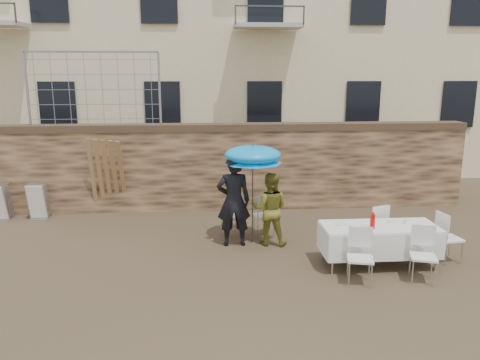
{
  "coord_description": "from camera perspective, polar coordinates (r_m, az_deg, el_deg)",
  "views": [
    {
      "loc": [
        -0.27,
        -6.94,
        3.5
      ],
      "look_at": [
        0.4,
        2.2,
        1.4
      ],
      "focal_mm": 35.0,
      "sensor_mm": 36.0,
      "label": 1
    }
  ],
  "objects": [
    {
      "name": "ground",
      "position": [
        7.78,
        -1.8,
        -13.85
      ],
      "size": [
        80.0,
        80.0,
        0.0
      ],
      "primitive_type": "plane",
      "color": "brown",
      "rests_on": "ground"
    },
    {
      "name": "stone_wall",
      "position": [
        12.18,
        -2.85,
        1.53
      ],
      "size": [
        13.0,
        0.5,
        2.2
      ],
      "primitive_type": "cube",
      "color": "brown",
      "rests_on": "ground"
    },
    {
      "name": "chain_link_fence",
      "position": [
        12.25,
        -17.37,
        10.47
      ],
      "size": [
        3.2,
        0.06,
        1.8
      ],
      "primitive_type": null,
      "color": "gray",
      "rests_on": "stone_wall"
    },
    {
      "name": "man_suit",
      "position": [
        9.56,
        -0.79,
        -2.57
      ],
      "size": [
        0.71,
        0.48,
        1.9
      ],
      "primitive_type": "imported",
      "rotation": [
        0.0,
        0.0,
        3.17
      ],
      "color": "black",
      "rests_on": "ground"
    },
    {
      "name": "woman_dress",
      "position": [
        9.69,
        3.66,
        -3.54
      ],
      "size": [
        0.84,
        0.72,
        1.52
      ],
      "primitive_type": "imported",
      "rotation": [
        0.0,
        0.0,
        2.93
      ],
      "color": "#A19B31",
      "rests_on": "ground"
    },
    {
      "name": "umbrella",
      "position": [
        9.5,
        1.57,
        2.72
      ],
      "size": [
        1.21,
        1.21,
        1.93
      ],
      "color": "#3F3F44",
      "rests_on": "ground"
    },
    {
      "name": "couple_chair_left",
      "position": [
        10.22,
        -0.96,
        -4.28
      ],
      "size": [
        0.65,
        0.65,
        0.96
      ],
      "primitive_type": null,
      "rotation": [
        0.0,
        0.0,
        3.62
      ],
      "color": "white",
      "rests_on": "ground"
    },
    {
      "name": "couple_chair_right",
      "position": [
        10.28,
        2.94,
        -4.19
      ],
      "size": [
        0.53,
        0.53,
        0.96
      ],
      "primitive_type": null,
      "rotation": [
        0.0,
        0.0,
        3.26
      ],
      "color": "white",
      "rests_on": "ground"
    },
    {
      "name": "banquet_table",
      "position": [
        8.99,
        16.67,
        -5.6
      ],
      "size": [
        2.1,
        0.85,
        0.78
      ],
      "color": "white",
      "rests_on": "ground"
    },
    {
      "name": "soda_bottle",
      "position": [
        8.73,
        15.86,
        -4.89
      ],
      "size": [
        0.09,
        0.09,
        0.26
      ],
      "primitive_type": "cylinder",
      "color": "red",
      "rests_on": "banquet_table"
    },
    {
      "name": "table_chair_front_left",
      "position": [
        8.21,
        14.45,
        -9.1
      ],
      "size": [
        0.58,
        0.58,
        0.96
      ],
      "primitive_type": null,
      "rotation": [
        0.0,
        0.0,
        -0.23
      ],
      "color": "white",
      "rests_on": "ground"
    },
    {
      "name": "table_chair_front_right",
      "position": [
        8.62,
        21.47,
        -8.55
      ],
      "size": [
        0.6,
        0.6,
        0.96
      ],
      "primitive_type": null,
      "rotation": [
        0.0,
        0.0,
        -0.29
      ],
      "color": "white",
      "rests_on": "ground"
    },
    {
      "name": "table_chair_back",
      "position": [
        9.84,
        16.04,
        -5.48
      ],
      "size": [
        0.6,
        0.6,
        0.96
      ],
      "primitive_type": null,
      "rotation": [
        0.0,
        0.0,
        3.44
      ],
      "color": "white",
      "rests_on": "ground"
    },
    {
      "name": "table_chair_side",
      "position": [
        9.73,
        24.15,
        -6.36
      ],
      "size": [
        0.54,
        0.54,
        0.96
      ],
      "primitive_type": null,
      "rotation": [
        0.0,
        0.0,
        1.71
      ],
      "color": "white",
      "rests_on": "ground"
    },
    {
      "name": "chair_stack_left",
      "position": [
        12.87,
        -26.99,
        -2.19
      ],
      "size": [
        0.46,
        0.47,
        0.92
      ],
      "primitive_type": null,
      "color": "white",
      "rests_on": "ground"
    },
    {
      "name": "chair_stack_right",
      "position": [
        12.55,
        -23.2,
        -2.18
      ],
      "size": [
        0.46,
        0.4,
        0.92
      ],
      "primitive_type": null,
      "color": "white",
      "rests_on": "ground"
    },
    {
      "name": "wood_planks",
      "position": [
        12.06,
        -16.12,
        0.43
      ],
      "size": [
        0.7,
        0.2,
        2.0
      ],
      "primitive_type": null,
      "color": "#A37749",
      "rests_on": "ground"
    }
  ]
}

